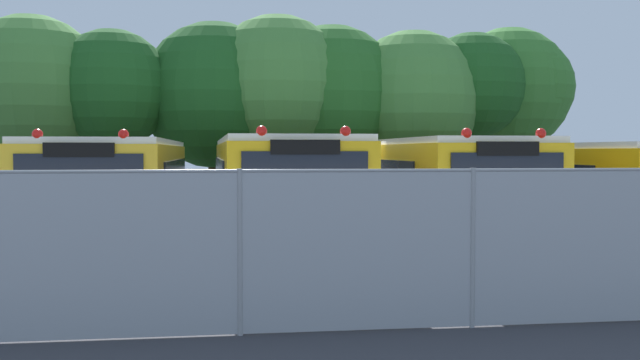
# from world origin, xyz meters

# --- Properties ---
(ground_plane) EXTENTS (160.00, 160.00, 0.00)m
(ground_plane) POSITION_xyz_m (0.00, 0.00, 0.00)
(ground_plane) COLOR #38383D
(school_bus_0) EXTENTS (2.73, 9.65, 2.65)m
(school_bus_0) POSITION_xyz_m (-5.29, 0.13, 1.40)
(school_bus_0) COLOR yellow
(school_bus_0) RESTS_ON ground_plane
(school_bus_1) EXTENTS (2.67, 10.83, 2.70)m
(school_bus_1) POSITION_xyz_m (-1.72, -0.12, 1.42)
(school_bus_1) COLOR yellow
(school_bus_1) RESTS_ON ground_plane
(school_bus_2) EXTENTS (2.60, 11.35, 2.67)m
(school_bus_2) POSITION_xyz_m (1.82, 0.12, 1.41)
(school_bus_2) COLOR yellow
(school_bus_2) RESTS_ON ground_plane
(school_bus_3) EXTENTS (2.72, 11.14, 2.58)m
(school_bus_3) POSITION_xyz_m (5.30, -0.27, 1.36)
(school_bus_3) COLOR #EAA80C
(school_bus_3) RESTS_ON ground_plane
(tree_0) EXTENTS (4.85, 4.85, 6.70)m
(tree_0) POSITION_xyz_m (-8.97, 8.18, 4.35)
(tree_0) COLOR #4C3823
(tree_0) RESTS_ON ground_plane
(tree_1) EXTENTS (3.92, 3.92, 6.26)m
(tree_1) POSITION_xyz_m (-6.44, 7.87, 4.25)
(tree_1) COLOR #4C3823
(tree_1) RESTS_ON ground_plane
(tree_2) EXTENTS (5.01, 5.01, 6.70)m
(tree_2) POSITION_xyz_m (-3.02, 8.69, 4.24)
(tree_2) COLOR #4C3823
(tree_2) RESTS_ON ground_plane
(tree_3) EXTENTS (4.88, 4.88, 6.93)m
(tree_3) POSITION_xyz_m (-0.95, 8.37, 4.55)
(tree_3) COLOR #4C3823
(tree_3) RESTS_ON ground_plane
(tree_4) EXTENTS (4.93, 4.93, 6.69)m
(tree_4) POSITION_xyz_m (1.04, 8.73, 4.27)
(tree_4) COLOR #4C3823
(tree_4) RESTS_ON ground_plane
(tree_5) EXTENTS (4.77, 4.77, 6.53)m
(tree_5) POSITION_xyz_m (3.82, 8.53, 4.11)
(tree_5) COLOR #4C3823
(tree_5) RESTS_ON ground_plane
(tree_6) EXTENTS (3.81, 3.81, 6.52)m
(tree_6) POSITION_xyz_m (5.94, 8.67, 4.67)
(tree_6) COLOR #4C3823
(tree_6) RESTS_ON ground_plane
(tree_7) EXTENTS (4.68, 4.68, 6.93)m
(tree_7) POSITION_xyz_m (8.11, 9.69, 4.60)
(tree_7) COLOR #4C3823
(tree_7) RESTS_ON ground_plane
(chainlink_fence) EXTENTS (17.99, 0.07, 2.07)m
(chainlink_fence) POSITION_xyz_m (0.15, -8.22, 1.07)
(chainlink_fence) COLOR #9EA0A3
(chainlink_fence) RESTS_ON ground_plane
(traffic_cone) EXTENTS (0.50, 0.50, 0.66)m
(traffic_cone) POSITION_xyz_m (-4.80, -6.95, 0.33)
(traffic_cone) COLOR #EA5914
(traffic_cone) RESTS_ON ground_plane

